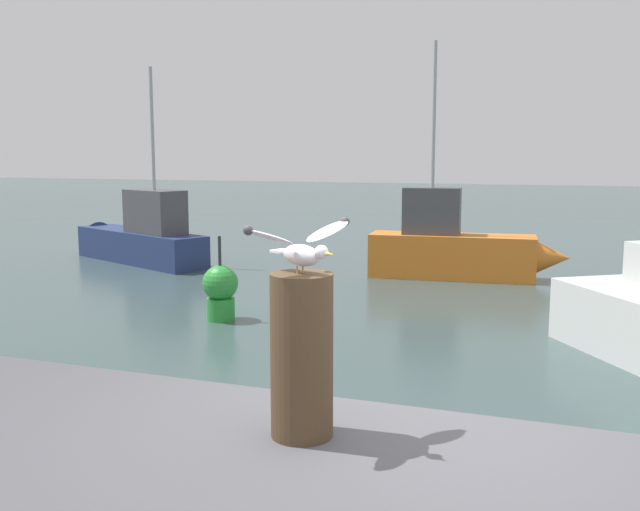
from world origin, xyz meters
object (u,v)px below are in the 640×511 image
(boat_navy, at_px, (137,237))
(channel_buoy, at_px, (220,290))
(mooring_post, at_px, (302,356))
(seagull, at_px, (302,247))
(boat_orange, at_px, (461,248))

(boat_navy, relative_size, channel_buoy, 3.68)
(mooring_post, relative_size, channel_buoy, 0.59)
(seagull, bearing_deg, boat_orange, 95.06)
(mooring_post, distance_m, boat_navy, 14.46)
(mooring_post, xyz_separation_m, channel_buoy, (-4.00, 6.68, -1.17))
(boat_orange, bearing_deg, seagull, -84.94)
(channel_buoy, bearing_deg, mooring_post, -59.12)
(boat_orange, bearing_deg, boat_navy, -177.44)
(boat_orange, bearing_deg, mooring_post, -84.95)
(boat_orange, relative_size, boat_navy, 1.00)
(seagull, height_order, boat_navy, boat_navy)
(mooring_post, distance_m, seagull, 0.52)
(boat_orange, height_order, channel_buoy, boat_orange)
(seagull, relative_size, channel_buoy, 0.46)
(boat_orange, distance_m, boat_navy, 7.75)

